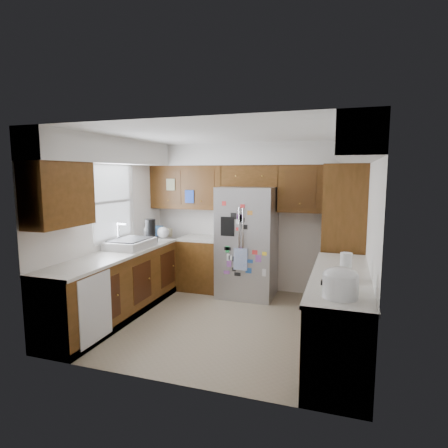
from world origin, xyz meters
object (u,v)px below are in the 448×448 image
(rice_cooker, at_px, (340,282))
(pantry, at_px, (344,237))
(fridge, at_px, (247,242))
(paper_towel, at_px, (346,266))

(rice_cooker, bearing_deg, pantry, 89.99)
(pantry, relative_size, fridge, 1.19)
(rice_cooker, relative_size, paper_towel, 1.17)
(fridge, xyz_separation_m, paper_towel, (1.54, -1.83, 0.16))
(rice_cooker, distance_m, paper_towel, 0.65)
(fridge, distance_m, paper_towel, 2.40)
(pantry, height_order, paper_towel, pantry)
(rice_cooker, bearing_deg, fridge, 121.16)
(paper_towel, bearing_deg, pantry, 91.39)
(paper_towel, bearing_deg, fridge, 130.17)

